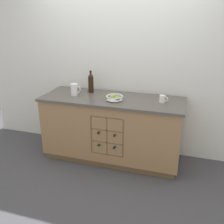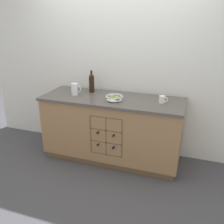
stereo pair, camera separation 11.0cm
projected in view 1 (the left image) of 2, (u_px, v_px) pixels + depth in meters
The scene contains 7 objects.
ground_plane at pixel (112, 157), 3.65m from camera, with size 14.00×14.00×0.00m, color #424247.
back_wall at pixel (120, 65), 3.55m from camera, with size 4.40×0.06×2.55m, color silver.
kitchen_island at pixel (112, 129), 3.49m from camera, with size 1.92×0.71×0.91m.
fruit_bowl at pixel (115, 97), 3.22m from camera, with size 0.22×0.22×0.09m.
white_pitcher at pixel (74, 89), 3.41m from camera, with size 0.15×0.10×0.16m.
ceramic_mug at pixel (163, 99), 3.14m from camera, with size 0.11×0.07×0.09m.
standing_wine_bottle at pixel (91, 83), 3.54m from camera, with size 0.08×0.08×0.31m.
Camera 1 is at (0.94, -3.03, 1.92)m, focal length 40.00 mm.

